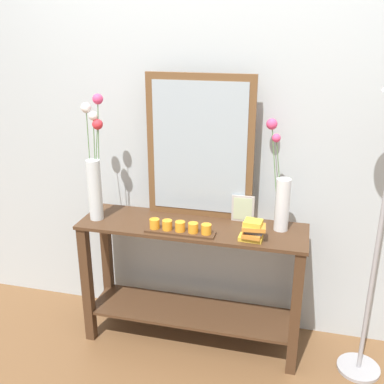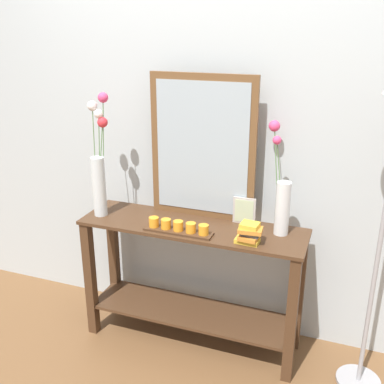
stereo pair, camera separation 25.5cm
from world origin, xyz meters
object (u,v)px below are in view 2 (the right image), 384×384
Objects in this scene: mirror_leaning at (202,148)px; vase_right at (281,197)px; candle_tray at (178,228)px; picture_frame_small at (244,211)px; book_stack at (249,233)px; tall_vase_left at (99,168)px; console_table at (192,273)px.

mirror_leaning is 1.39× the size of vase_right.
picture_frame_small is (0.31, 0.24, 0.05)m from candle_tray.
candle_tray is (-0.05, -0.27, -0.39)m from mirror_leaning.
book_stack is at bearing -123.80° from vase_right.
tall_vase_left is 1.06m from vase_right.
book_stack is at bearing -16.85° from console_table.
book_stack is (0.36, -0.11, 0.37)m from console_table.
vase_right is at bearing 5.84° from tall_vase_left.
picture_frame_small is at bearing 110.26° from book_stack.
vase_right is at bearing 9.10° from console_table.
book_stack is at bearing -36.71° from mirror_leaning.
mirror_leaning is (0.01, 0.15, 0.73)m from console_table.
tall_vase_left reaches higher than vase_right.
candle_tray is at bearing -108.59° from console_table.
vase_right is 0.59m from candle_tray.
picture_frame_small is at bearing 37.96° from candle_tray.
vase_right reaches higher than picture_frame_small.
mirror_leaning is at bearing 17.73° from tall_vase_left.
mirror_leaning reaches higher than candle_tray.
candle_tray is at bearing -9.08° from tall_vase_left.
candle_tray is at bearing -179.12° from book_stack.
console_table is at bearing 71.41° from candle_tray.
tall_vase_left is at bearing -176.97° from console_table.
mirror_leaning is at bearing 174.27° from picture_frame_small.
candle_tray is 0.40m from picture_frame_small.
candle_tray is (-0.04, -0.12, 0.34)m from console_table.
console_table is at bearing -92.49° from mirror_leaning.
mirror_leaning is 0.53m from vase_right.
console_table is 2.18× the size of vase_right.
console_table is 1.57× the size of mirror_leaning.
console_table is 3.35× the size of candle_tray.
mirror_leaning is 5.30× the size of picture_frame_small.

